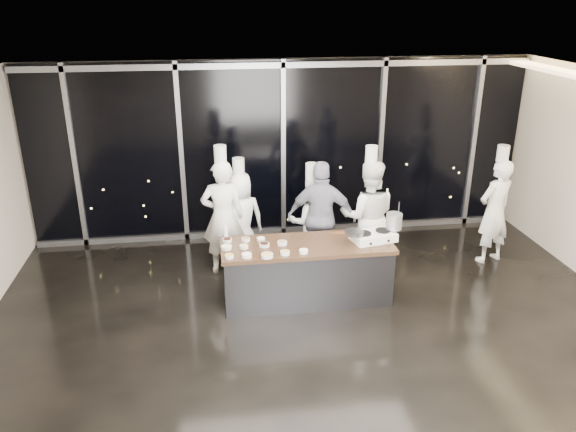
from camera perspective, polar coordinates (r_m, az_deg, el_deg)
name	(u,v)px	position (r m, az deg, el deg)	size (l,w,h in m)	color
ground	(318,332)	(7.70, 3.02, -11.72)	(9.00, 9.00, 0.00)	black
room_shell	(336,172)	(6.76, 4.87, 4.50)	(9.02, 7.02, 3.21)	beige
window_wall	(283,150)	(10.15, -0.52, 6.67)	(8.90, 0.11, 3.20)	black
demo_counter	(306,272)	(8.23, 1.89, -5.67)	(2.46, 0.86, 0.90)	#35353A
stove	(373,236)	(8.21, 8.65, -2.03)	(0.68, 0.50, 0.14)	white
frying_pan	(354,233)	(8.04, 6.68, -1.68)	(0.50, 0.33, 0.05)	slate
stock_pot	(394,221)	(8.28, 10.72, -0.52)	(0.23, 0.23, 0.23)	#B6B6B9
prep_bowls	(257,248)	(7.86, -3.19, -3.22)	(1.19, 0.74, 0.05)	silver
squeeze_bottle	(226,232)	(8.19, -6.36, -1.60)	(0.07, 0.07, 0.24)	silver
chef_far_left	(223,216)	(8.92, -6.62, -0.03)	(0.69, 0.45, 2.10)	white
chef_left	(240,218)	(9.18, -4.88, -0.25)	(0.87, 0.66, 1.83)	white
chef_center	(311,221)	(9.17, 2.32, -0.50)	(0.76, 0.60, 1.75)	white
guest	(322,218)	(8.88, 3.43, -0.20)	(1.16, 0.68, 1.85)	black
chef_right	(368,216)	(9.03, 8.12, 0.03)	(1.01, 0.86, 2.07)	white
chef_side	(495,210)	(9.84, 20.25, 0.54)	(0.75, 0.62, 2.01)	white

